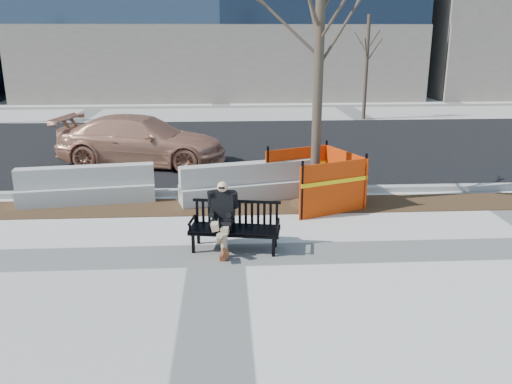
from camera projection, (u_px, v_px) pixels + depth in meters
The scene contains 11 objects.
ground at pixel (217, 255), 8.95m from camera, with size 120.00×120.00×0.00m, color beige.
mulch_strip at pixel (218, 206), 11.43m from camera, with size 40.00×1.20×0.02m, color #47301C.
asphalt_street at pixel (220, 147), 17.36m from camera, with size 60.00×10.40×0.01m, color black.
curb at pixel (218, 191), 12.32m from camera, with size 60.00×0.25×0.12m, color #9E9B93.
bench at pixel (235, 250), 9.18m from camera, with size 1.57×0.56×0.84m, color black, non-canonical shape.
seated_man at pixel (223, 248), 9.24m from camera, with size 0.51×0.84×1.18m, color black, non-canonical shape.
tree_fence at pixel (314, 204), 11.60m from camera, with size 2.43×2.43×6.08m, color #F43E04, non-canonical shape.
sedan at pixel (143, 164), 15.12m from camera, with size 1.92×4.73×1.37m, color tan.
jersey_barrier_left at pixel (88, 203), 11.71m from camera, with size 2.92×0.58×0.84m, color #AAA79F, non-canonical shape.
jersey_barrier_right at pixel (247, 200), 11.91m from camera, with size 3.00×0.60×0.86m, color #A3A099, non-canonical shape.
far_tree_right at pixel (363, 119), 23.01m from camera, with size 1.73×1.73×4.67m, color #483C2E, non-canonical shape.
Camera 1 is at (0.18, -8.28, 3.61)m, focal length 37.19 mm.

